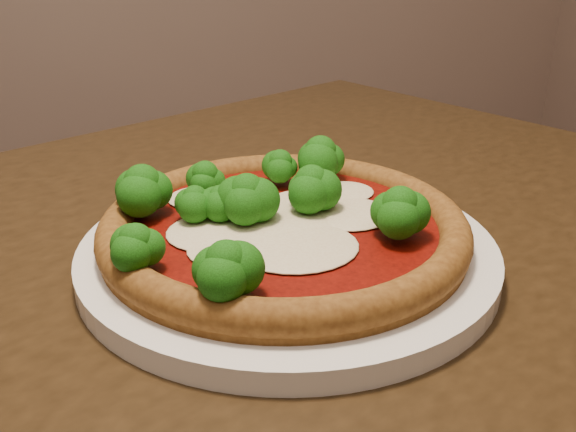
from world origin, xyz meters
name	(u,v)px	position (x,y,z in m)	size (l,w,h in m)	color
dining_table	(199,382)	(0.18, 0.21, 0.65)	(1.41, 1.22, 0.75)	black
plate	(288,251)	(0.26, 0.21, 0.76)	(0.33, 0.33, 0.02)	white
pizza	(278,221)	(0.25, 0.22, 0.78)	(0.29, 0.29, 0.06)	brown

